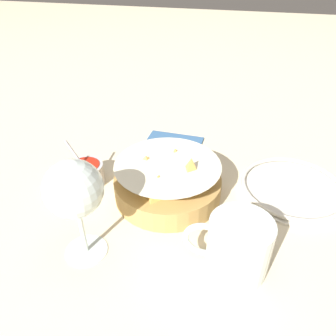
{
  "coord_description": "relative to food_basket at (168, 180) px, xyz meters",
  "views": [
    {
      "loc": [
        -0.09,
        0.47,
        0.41
      ],
      "look_at": [
        0.03,
        -0.0,
        0.06
      ],
      "focal_mm": 35.0,
      "sensor_mm": 36.0,
      "label": 1
    }
  ],
  "objects": [
    {
      "name": "wine_glass",
      "position": [
        0.09,
        0.17,
        0.09
      ],
      "size": [
        0.08,
        0.08,
        0.17
      ],
      "color": "silver",
      "rests_on": "ground_plane"
    },
    {
      "name": "food_basket",
      "position": [
        0.0,
        0.0,
        0.0
      ],
      "size": [
        0.2,
        0.2,
        0.09
      ],
      "color": "#B2894C",
      "rests_on": "ground_plane"
    },
    {
      "name": "ground_plane",
      "position": [
        -0.03,
        0.0,
        -0.03
      ],
      "size": [
        4.0,
        4.0,
        0.0
      ],
      "primitive_type": "plane",
      "color": "beige"
    },
    {
      "name": "napkin",
      "position": [
        0.03,
        -0.19,
        -0.03
      ],
      "size": [
        0.14,
        0.09,
        0.01
      ],
      "color": "#38608E",
      "rests_on": "ground_plane"
    },
    {
      "name": "side_plate",
      "position": [
        -0.23,
        -0.07,
        -0.03
      ],
      "size": [
        0.21,
        0.21,
        0.01
      ],
      "color": "silver",
      "rests_on": "ground_plane"
    },
    {
      "name": "beer_mug",
      "position": [
        -0.14,
        0.14,
        0.01
      ],
      "size": [
        0.13,
        0.09,
        0.09
      ],
      "color": "silver",
      "rests_on": "ground_plane"
    },
    {
      "name": "sauce_cup",
      "position": [
        0.17,
        0.0,
        -0.01
      ],
      "size": [
        0.07,
        0.07,
        0.1
      ],
      "color": "#B7B7BC",
      "rests_on": "ground_plane"
    }
  ]
}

